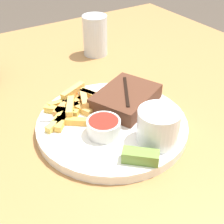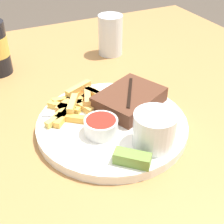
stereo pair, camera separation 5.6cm
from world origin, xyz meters
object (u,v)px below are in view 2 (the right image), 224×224
Objects in this scene: fork_utensil at (74,117)px; drinking_glass at (110,35)px; dinner_plate at (112,125)px; coleslaw_cup at (155,128)px; pickle_spear at (132,159)px; dipping_sauce_cup at (101,126)px; steak_portion at (129,99)px.

fork_utensil is 0.33m from drinking_glass.
dinner_plate is 3.93× the size of coleslaw_cup.
coleslaw_cup reaches higher than dinner_plate.
pickle_spear is at bearing -111.14° from drinking_glass.
dinner_plate is 4.87× the size of pickle_spear.
dipping_sauce_cup reaches higher than dinner_plate.
fork_utensil is (-0.04, 0.15, -0.01)m from pickle_spear.
fork_utensil reaches higher than dinner_plate.
dinner_plate is at bearing 35.99° from dipping_sauce_cup.
pickle_spear is (-0.02, -0.11, 0.02)m from dinner_plate.
coleslaw_cup is (-0.02, -0.12, 0.02)m from steak_portion.
pickle_spear is at bearing -82.00° from dipping_sauce_cup.
drinking_glass reaches higher than dinner_plate.
dipping_sauce_cup is at bearing -118.00° from drinking_glass.
pickle_spear is 0.54× the size of drinking_glass.
dinner_plate is at bearing -114.98° from drinking_glass.
drinking_glass is at bearing 86.04° from fork_utensil.
dinner_plate is 0.07m from steak_portion.
steak_portion is 1.32× the size of fork_utensil.
coleslaw_cup is 0.09m from dipping_sauce_cup.
dipping_sauce_cup is at bearing -144.01° from dinner_plate.
steak_portion is (0.05, 0.03, 0.02)m from dinner_plate.
steak_portion is 2.72× the size of pickle_spear.
fork_utensil is at bearing 104.94° from pickle_spear.
coleslaw_cup is 0.67× the size of drinking_glass.
steak_portion is at bearing 29.15° from fork_utensil.
drinking_glass is at bearing 68.86° from pickle_spear.
fork_utensil is (-0.11, 0.01, -0.01)m from steak_portion.
coleslaw_cup is 0.60× the size of fork_utensil.
fork_utensil is 1.12× the size of drinking_glass.
coleslaw_cup is at bearing -43.73° from dipping_sauce_cup.
fork_utensil is at bearing -127.59° from drinking_glass.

